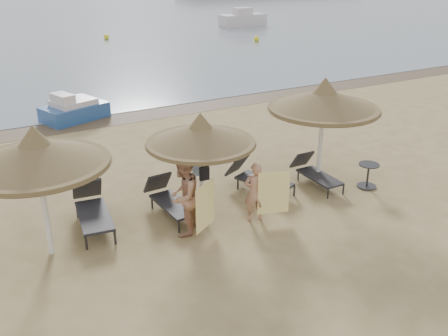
{
  "coord_description": "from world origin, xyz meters",
  "views": [
    {
      "loc": [
        -4.95,
        -8.52,
        5.76
      ],
      "look_at": [
        0.37,
        1.2,
        1.0
      ],
      "focal_mm": 40.0,
      "sensor_mm": 36.0,
      "label": 1
    }
  ],
  "objects_px": {
    "palapa_right": "(324,100)",
    "palapa_left": "(36,154)",
    "person_right": "(255,187)",
    "palapa_center": "(201,135)",
    "side_table": "(368,176)",
    "lounger_far_left": "(92,208)",
    "lounger_far_right": "(314,172)",
    "lounger_near_right": "(256,177)",
    "person_left": "(183,190)",
    "pedal_boat": "(74,109)",
    "lounger_near_left": "(169,198)"
  },
  "relations": [
    {
      "from": "lounger_near_right",
      "to": "lounger_near_left",
      "type": "bearing_deg",
      "value": 157.45
    },
    {
      "from": "lounger_far_right",
      "to": "person_right",
      "type": "xyz_separation_m",
      "value": [
        -2.49,
        -0.95,
        0.5
      ]
    },
    {
      "from": "lounger_near_left",
      "to": "side_table",
      "type": "distance_m",
      "value": 5.35
    },
    {
      "from": "lounger_far_left",
      "to": "lounger_far_right",
      "type": "height_order",
      "value": "lounger_far_left"
    },
    {
      "from": "lounger_near_right",
      "to": "person_left",
      "type": "bearing_deg",
      "value": 179.56
    },
    {
      "from": "palapa_left",
      "to": "person_right",
      "type": "relative_size",
      "value": 1.69
    },
    {
      "from": "person_left",
      "to": "pedal_boat",
      "type": "xyz_separation_m",
      "value": [
        -0.18,
        9.62,
        -0.67
      ]
    },
    {
      "from": "palapa_left",
      "to": "pedal_boat",
      "type": "bearing_deg",
      "value": 73.89
    },
    {
      "from": "lounger_near_right",
      "to": "side_table",
      "type": "xyz_separation_m",
      "value": [
        2.7,
        -1.3,
        -0.06
      ]
    },
    {
      "from": "palapa_right",
      "to": "palapa_left",
      "type": "bearing_deg",
      "value": -178.68
    },
    {
      "from": "lounger_far_left",
      "to": "lounger_near_left",
      "type": "height_order",
      "value": "lounger_far_left"
    },
    {
      "from": "palapa_center",
      "to": "palapa_left",
      "type": "bearing_deg",
      "value": -179.08
    },
    {
      "from": "palapa_right",
      "to": "pedal_boat",
      "type": "relative_size",
      "value": 1.12
    },
    {
      "from": "lounger_far_right",
      "to": "person_left",
      "type": "xyz_separation_m",
      "value": [
        -4.18,
        -0.71,
        0.73
      ]
    },
    {
      "from": "lounger_far_left",
      "to": "lounger_far_right",
      "type": "xyz_separation_m",
      "value": [
        5.87,
        -0.69,
        -0.06
      ]
    },
    {
      "from": "side_table",
      "to": "person_left",
      "type": "xyz_separation_m",
      "value": [
        -5.3,
        0.16,
        0.75
      ]
    },
    {
      "from": "lounger_far_right",
      "to": "pedal_boat",
      "type": "relative_size",
      "value": 0.65
    },
    {
      "from": "palapa_left",
      "to": "lounger_near_left",
      "type": "xyz_separation_m",
      "value": [
        2.88,
        0.49,
        -1.87
      ]
    },
    {
      "from": "lounger_near_right",
      "to": "side_table",
      "type": "height_order",
      "value": "lounger_near_right"
    },
    {
      "from": "palapa_left",
      "to": "lounger_near_left",
      "type": "height_order",
      "value": "palapa_left"
    },
    {
      "from": "lounger_far_right",
      "to": "person_left",
      "type": "distance_m",
      "value": 4.3
    },
    {
      "from": "palapa_center",
      "to": "lounger_near_left",
      "type": "height_order",
      "value": "palapa_center"
    },
    {
      "from": "side_table",
      "to": "pedal_boat",
      "type": "bearing_deg",
      "value": 119.27
    },
    {
      "from": "palapa_right",
      "to": "person_right",
      "type": "height_order",
      "value": "palapa_right"
    },
    {
      "from": "lounger_near_right",
      "to": "pedal_boat",
      "type": "bearing_deg",
      "value": 84.09
    },
    {
      "from": "palapa_left",
      "to": "person_left",
      "type": "bearing_deg",
      "value": -11.66
    },
    {
      "from": "side_table",
      "to": "palapa_center",
      "type": "bearing_deg",
      "value": 170.07
    },
    {
      "from": "lounger_near_left",
      "to": "pedal_boat",
      "type": "xyz_separation_m",
      "value": [
        -0.27,
        8.55,
        0.02
      ]
    },
    {
      "from": "person_right",
      "to": "palapa_left",
      "type": "bearing_deg",
      "value": 7.38
    },
    {
      "from": "palapa_center",
      "to": "lounger_far_left",
      "type": "height_order",
      "value": "palapa_center"
    },
    {
      "from": "lounger_far_right",
      "to": "pedal_boat",
      "type": "bearing_deg",
      "value": 116.29
    },
    {
      "from": "lounger_far_right",
      "to": "side_table",
      "type": "bearing_deg",
      "value": -37.74
    },
    {
      "from": "palapa_left",
      "to": "pedal_boat",
      "type": "height_order",
      "value": "palapa_left"
    },
    {
      "from": "lounger_far_left",
      "to": "person_right",
      "type": "xyz_separation_m",
      "value": [
        3.37,
        -1.64,
        0.44
      ]
    },
    {
      "from": "palapa_center",
      "to": "side_table",
      "type": "relative_size",
      "value": 3.84
    },
    {
      "from": "lounger_far_right",
      "to": "pedal_boat",
      "type": "xyz_separation_m",
      "value": [
        -4.36,
        8.91,
        0.06
      ]
    },
    {
      "from": "palapa_right",
      "to": "side_table",
      "type": "xyz_separation_m",
      "value": [
        0.95,
        -0.9,
        -2.0
      ]
    },
    {
      "from": "palapa_center",
      "to": "lounger_far_left",
      "type": "relative_size",
      "value": 1.22
    },
    {
      "from": "pedal_boat",
      "to": "lounger_near_left",
      "type": "bearing_deg",
      "value": -107.33
    },
    {
      "from": "lounger_far_left",
      "to": "side_table",
      "type": "distance_m",
      "value": 7.16
    },
    {
      "from": "palapa_right",
      "to": "person_right",
      "type": "bearing_deg",
      "value": -159.71
    },
    {
      "from": "palapa_center",
      "to": "person_left",
      "type": "relative_size",
      "value": 1.19
    },
    {
      "from": "palapa_right",
      "to": "person_left",
      "type": "height_order",
      "value": "palapa_right"
    },
    {
      "from": "palapa_left",
      "to": "pedal_boat",
      "type": "relative_size",
      "value": 1.08
    },
    {
      "from": "palapa_left",
      "to": "lounger_near_right",
      "type": "height_order",
      "value": "palapa_left"
    },
    {
      "from": "palapa_center",
      "to": "lounger_far_right",
      "type": "relative_size",
      "value": 1.5
    },
    {
      "from": "palapa_right",
      "to": "side_table",
      "type": "distance_m",
      "value": 2.39
    },
    {
      "from": "palapa_right",
      "to": "lounger_near_left",
      "type": "xyz_separation_m",
      "value": [
        -4.26,
        0.33,
        -1.94
      ]
    },
    {
      "from": "palapa_left",
      "to": "lounger_near_left",
      "type": "relative_size",
      "value": 1.5
    },
    {
      "from": "palapa_left",
      "to": "lounger_near_left",
      "type": "distance_m",
      "value": 3.47
    }
  ]
}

